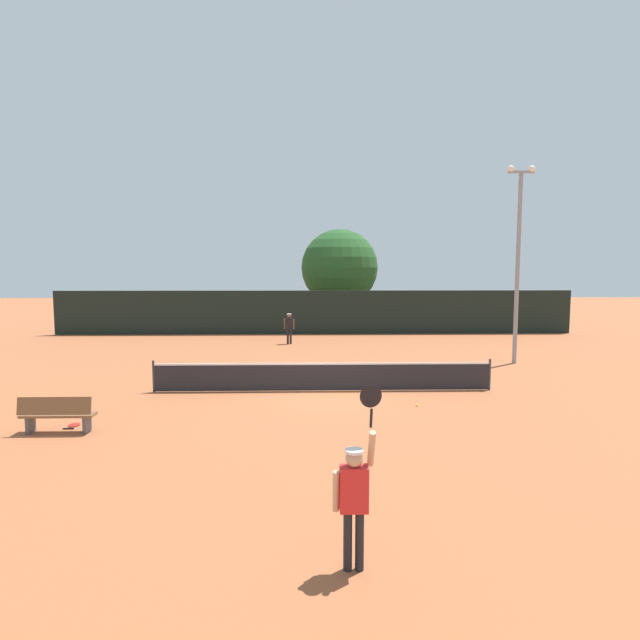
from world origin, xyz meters
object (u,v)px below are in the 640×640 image
at_px(player_receiving, 289,325).
at_px(parked_car_far, 444,312).
at_px(spare_racket, 74,425).
at_px(parked_car_mid, 395,315).
at_px(tennis_ball, 417,405).
at_px(parked_car_near, 210,313).
at_px(light_pole, 518,253).
at_px(courtside_bench, 57,414).
at_px(player_serving, 355,490).
at_px(large_tree, 340,268).

bearing_deg(player_receiving, parked_car_far, -135.05).
relative_size(spare_racket, parked_car_mid, 0.12).
height_order(tennis_ball, spare_racket, tennis_ball).
xyz_separation_m(tennis_ball, spare_racket, (-9.40, -1.67, -0.01)).
relative_size(spare_racket, parked_car_near, 0.12).
height_order(light_pole, parked_car_mid, light_pole).
height_order(courtside_bench, light_pole, light_pole).
bearing_deg(light_pole, parked_car_mid, 99.13).
height_order(courtside_bench, parked_car_near, parked_car_near).
xyz_separation_m(spare_racket, parked_car_far, (17.02, 26.70, 0.76)).
distance_m(tennis_ball, parked_car_far, 26.17).
distance_m(player_receiving, parked_car_mid, 12.18).
bearing_deg(parked_car_far, player_serving, -100.93).
distance_m(spare_racket, parked_car_far, 31.67).
bearing_deg(parked_car_near, player_serving, -83.24).
relative_size(spare_racket, large_tree, 0.07).
relative_size(tennis_ball, courtside_bench, 0.04).
bearing_deg(player_receiving, light_pole, 148.54).
relative_size(spare_racket, light_pole, 0.06).
height_order(light_pole, parked_car_near, light_pole).
height_order(player_serving, spare_racket, player_serving).
bearing_deg(spare_racket, player_receiving, 70.92).
height_order(player_receiving, large_tree, large_tree).
bearing_deg(light_pole, tennis_ball, -129.86).
bearing_deg(courtside_bench, large_tree, 70.90).
xyz_separation_m(player_serving, courtside_bench, (-6.87, 5.96, -0.64)).
bearing_deg(parked_car_far, parked_car_near, -172.40).
relative_size(light_pole, parked_car_far, 1.94).
distance_m(spare_racket, parked_car_mid, 27.48).
bearing_deg(parked_car_far, tennis_ball, -100.70).
bearing_deg(light_pole, parked_car_near, 133.34).
height_order(courtside_bench, parked_car_far, parked_car_far).
relative_size(tennis_ball, parked_car_near, 0.02).
bearing_deg(parked_car_far, light_pole, -89.45).
distance_m(player_receiving, courtside_bench, 16.30).
height_order(tennis_ball, courtside_bench, courtside_bench).
bearing_deg(spare_racket, large_tree, 70.70).
xyz_separation_m(player_serving, player_receiving, (-1.62, 21.39, -0.08)).
bearing_deg(parked_car_mid, light_pole, -87.09).
bearing_deg(large_tree, light_pole, -66.97).
xyz_separation_m(tennis_ball, parked_car_near, (-10.80, 24.59, 0.74)).
relative_size(player_receiving, tennis_ball, 24.79).
xyz_separation_m(player_receiving, parked_car_far, (11.89, 11.87, -0.26)).
relative_size(spare_racket, courtside_bench, 0.29).
distance_m(light_pole, parked_car_mid, 16.42).
xyz_separation_m(tennis_ball, parked_car_mid, (3.30, 22.69, 0.74)).
distance_m(player_receiving, spare_racket, 15.72).
height_order(large_tree, parked_car_far, large_tree).
height_order(spare_racket, parked_car_near, parked_car_near).
xyz_separation_m(spare_racket, parked_car_mid, (12.70, 24.36, 0.76)).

